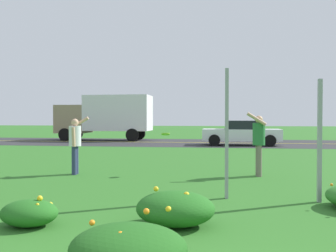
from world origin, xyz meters
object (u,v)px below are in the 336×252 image
object	(u,v)px
person_catcher_green_shirt	(259,140)
car_white_center_left	(242,133)
person_thrower_white_shirt	(75,141)
sign_post_near_path	(227,134)
sign_post_by_roadside	(320,141)
frisbee_lime	(166,134)
box_truck_tan	(106,115)

from	to	relation	value
person_catcher_green_shirt	car_white_center_left	bearing A→B (deg)	89.26
person_catcher_green_shirt	person_thrower_white_shirt	bearing A→B (deg)	-175.42
sign_post_near_path	sign_post_by_roadside	xyz separation A→B (m)	(1.76, -0.09, -0.12)
sign_post_near_path	frisbee_lime	size ratio (longest dim) A/B	10.42
person_thrower_white_shirt	sign_post_by_roadside	bearing A→B (deg)	-24.11
person_catcher_green_shirt	box_truck_tan	size ratio (longest dim) A/B	0.27
box_truck_tan	frisbee_lime	bearing A→B (deg)	-66.71
person_thrower_white_shirt	frisbee_lime	size ratio (longest dim) A/B	6.62
sign_post_by_roadside	car_white_center_left	size ratio (longest dim) A/B	0.53
person_thrower_white_shirt	person_catcher_green_shirt	size ratio (longest dim) A/B	0.93
frisbee_lime	box_truck_tan	world-z (taller)	box_truck_tan
sign_post_near_path	person_catcher_green_shirt	size ratio (longest dim) A/B	1.47
person_catcher_green_shirt	car_white_center_left	distance (m)	11.81
sign_post_by_roadside	box_truck_tan	xyz separation A→B (m)	(-10.08, 18.46, 0.62)
car_white_center_left	box_truck_tan	xyz separation A→B (m)	(-9.39, 3.56, 1.06)
person_thrower_white_shirt	person_catcher_green_shirt	bearing A→B (deg)	4.58
person_catcher_green_shirt	car_white_center_left	xyz separation A→B (m)	(0.15, 11.80, -0.27)
sign_post_by_roadside	sign_post_near_path	bearing A→B (deg)	177.05
car_white_center_left	frisbee_lime	bearing A→B (deg)	-103.03
sign_post_by_roadside	frisbee_lime	xyz separation A→B (m)	(-3.44, 3.03, -0.03)
sign_post_by_roadside	person_thrower_white_shirt	distance (m)	6.58
frisbee_lime	car_white_center_left	xyz separation A→B (m)	(2.75, 11.87, -0.41)
sign_post_by_roadside	car_white_center_left	distance (m)	14.92
person_thrower_white_shirt	sign_post_near_path	bearing A→B (deg)	-31.44
sign_post_near_path	person_catcher_green_shirt	distance (m)	3.16
person_thrower_white_shirt	person_catcher_green_shirt	xyz separation A→B (m)	(5.16, 0.41, 0.06)
sign_post_near_path	car_white_center_left	distance (m)	14.86
box_truck_tan	sign_post_near_path	bearing A→B (deg)	-65.62
person_thrower_white_shirt	box_truck_tan	distance (m)	16.31
person_thrower_white_shirt	box_truck_tan	size ratio (longest dim) A/B	0.25
person_thrower_white_shirt	car_white_center_left	size ratio (longest dim) A/B	0.37
sign_post_by_roadside	box_truck_tan	bearing A→B (deg)	118.64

